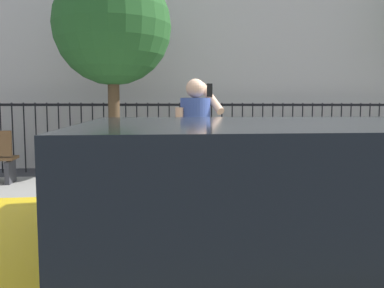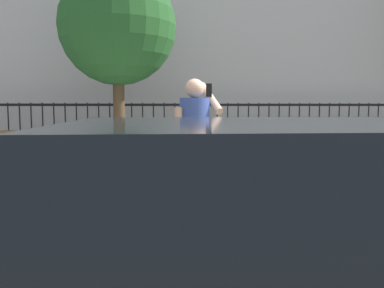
{
  "view_description": "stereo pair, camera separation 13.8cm",
  "coord_description": "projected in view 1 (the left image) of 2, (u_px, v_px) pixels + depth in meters",
  "views": [
    {
      "loc": [
        -1.57,
        -3.7,
        1.52
      ],
      "look_at": [
        -0.96,
        1.12,
        1.06
      ],
      "focal_mm": 37.68,
      "sensor_mm": 36.0,
      "label": 1
    },
    {
      "loc": [
        -1.43,
        -3.71,
        1.52
      ],
      "look_at": [
        -0.96,
        1.12,
        1.06
      ],
      "focal_mm": 37.68,
      "sensor_mm": 36.0,
      "label": 2
    }
  ],
  "objects": [
    {
      "name": "ground_plane",
      "position": [
        302.0,
        260.0,
        3.99
      ],
      "size": [
        60.0,
        60.0,
        0.0
      ],
      "primitive_type": "plane",
      "color": "#333338"
    },
    {
      "name": "sidewalk",
      "position": [
        245.0,
        201.0,
        6.16
      ],
      "size": [
        28.0,
        4.4,
        0.15
      ],
      "primitive_type": "cube",
      "color": "gray",
      "rests_on": "ground"
    },
    {
      "name": "iron_fence",
      "position": [
        206.0,
        127.0,
        9.72
      ],
      "size": [
        12.03,
        0.04,
        1.6
      ],
      "color": "black",
      "rests_on": "ground"
    },
    {
      "name": "taxi_yellow",
      "position": [
        326.0,
        273.0,
        1.98
      ],
      "size": [
        4.22,
        1.9,
        1.45
      ],
      "color": "yellow",
      "rests_on": "ground"
    },
    {
      "name": "pedestrian_on_phone",
      "position": [
        193.0,
        141.0,
        4.56
      ],
      "size": [
        0.72,
        0.53,
        1.68
      ],
      "color": "tan",
      "rests_on": "sidewalk"
    },
    {
      "name": "street_tree_mid",
      "position": [
        112.0,
        27.0,
        7.97
      ],
      "size": [
        2.33,
        2.33,
        4.27
      ],
      "color": "#4C3823",
      "rests_on": "ground"
    }
  ]
}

